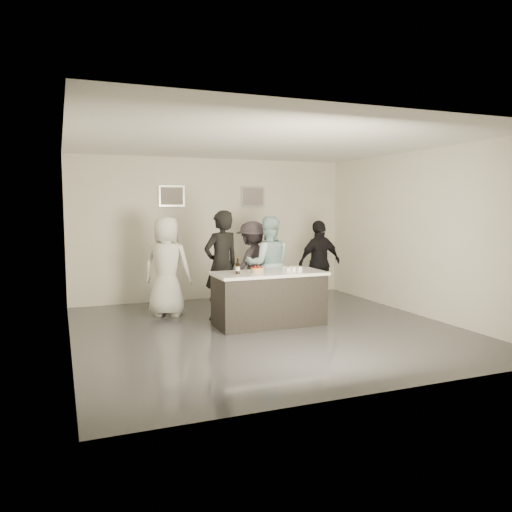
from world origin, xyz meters
The scene contains 19 objects.
floor centered at (0.00, 0.00, 0.00)m, with size 6.00×6.00×0.00m, color #3D3D42.
ceiling centered at (0.00, 0.00, 3.00)m, with size 6.00×6.00×0.00m, color white.
wall_back centered at (0.00, 3.00, 1.50)m, with size 6.00×0.04×3.00m, color silver.
wall_front centered at (0.00, -3.00, 1.50)m, with size 6.00×0.04×3.00m, color silver.
wall_left centered at (-3.00, 0.00, 1.50)m, with size 0.04×6.00×3.00m, color silver.
wall_right centered at (3.00, 0.00, 1.50)m, with size 0.04×6.00×3.00m, color silver.
picture_left centered at (-0.90, 2.97, 2.20)m, with size 0.54×0.04×0.44m, color #B2B2B7.
picture_right centered at (0.90, 2.97, 2.20)m, with size 0.54×0.04×0.44m, color #B2B2B7.
bar_counter centered at (0.14, 0.27, 0.45)m, with size 1.86×0.86×0.90m, color white.
cake centered at (-0.09, 0.21, 0.94)m, with size 0.22×0.22×0.08m, color orange.
beer_bottle_a centered at (-0.41, 0.28, 1.03)m, with size 0.07×0.07×0.26m, color black.
beer_bottle_b centered at (-0.43, 0.22, 1.03)m, with size 0.07×0.07×0.26m, color black.
tumbler_cluster centered at (0.54, 0.20, 0.94)m, with size 0.30×0.19×0.08m, color orange.
candles centered at (-0.11, -0.01, 0.90)m, with size 0.24×0.08×0.01m, color pink.
person_main_black centered at (-0.46, 0.98, 0.96)m, with size 0.70×0.46×1.92m, color black.
person_main_blue centered at (0.53, 1.23, 0.90)m, with size 0.88×0.68×1.80m, color #ACD9E0.
person_guest_left centered at (-1.30, 1.61, 0.91)m, with size 0.89×0.58×1.82m, color white.
person_guest_right centered at (1.77, 1.50, 0.86)m, with size 1.00×0.42×1.71m, color black.
person_guest_back centered at (0.42, 1.76, 0.85)m, with size 1.10×0.63×1.70m, color #332D35.
Camera 1 is at (-3.09, -7.32, 2.00)m, focal length 35.00 mm.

